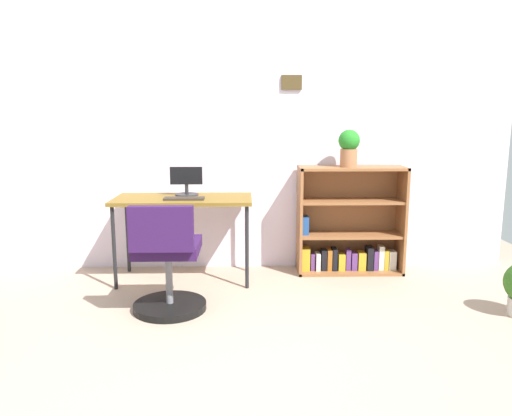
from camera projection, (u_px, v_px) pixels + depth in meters
name	position (u px, v px, depth m)	size (l,w,h in m)	color
ground_plane	(200.00, 391.00, 2.47)	(6.24, 6.24, 0.00)	tan
wall_back	(219.00, 137.00, 4.37)	(5.20, 0.12, 2.37)	silver
desk	(183.00, 204.00, 4.06)	(1.13, 0.54, 0.71)	brown
monitor	(186.00, 182.00, 4.14)	(0.27, 0.20, 0.24)	#262628
keyboard	(184.00, 199.00, 3.94)	(0.32, 0.11, 0.02)	#342B23
office_chair	(167.00, 265.00, 3.40)	(0.52, 0.55, 0.80)	black
bookshelf_low	(348.00, 227.00, 4.35)	(0.92, 0.30, 0.94)	brown
potted_plant_on_shelf	(349.00, 146.00, 4.16)	(0.18, 0.18, 0.32)	#9E6642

